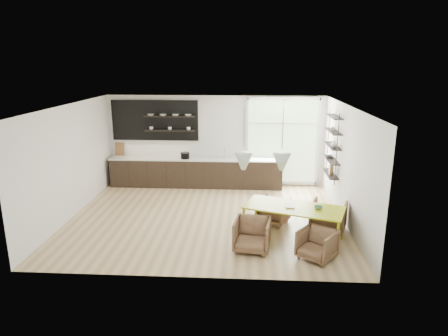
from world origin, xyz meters
TOP-DOWN VIEW (x-y plane):
  - room at (0.58, 1.10)m, footprint 7.02×6.01m
  - kitchen_run at (-0.69, 2.69)m, footprint 5.54×0.69m
  - right_shelving at (3.36, 1.17)m, footprint 0.26×1.22m
  - dining_table at (2.10, -1.21)m, footprint 2.37×1.64m
  - armchair_back_left at (1.71, -0.26)m, footprint 0.93×0.94m
  - armchair_back_right at (2.99, -0.70)m, footprint 1.01×1.02m
  - armchair_front_left at (1.17, -1.79)m, footprint 0.85×0.87m
  - armchair_front_right at (2.49, -2.10)m, footprint 0.95×0.96m
  - wire_stool at (1.18, -1.11)m, footprint 0.32×0.32m
  - table_book at (1.91, -1.18)m, footprint 0.22×0.29m
  - table_bowl at (2.63, -1.30)m, footprint 0.24×0.24m

SIDE VIEW (x-z plane):
  - wire_stool at x=1.18m, z-range 0.06..0.47m
  - armchair_front_right at x=2.49m, z-range 0.00..0.63m
  - armchair_back_left at x=1.71m, z-range 0.00..0.65m
  - armchair_front_left at x=1.17m, z-range 0.00..0.70m
  - armchair_back_right at x=2.99m, z-range 0.00..0.73m
  - kitchen_run at x=-0.69m, z-range -0.78..1.97m
  - dining_table at x=2.10m, z-range 0.34..1.13m
  - table_book at x=1.91m, z-range 0.79..0.82m
  - table_bowl at x=2.63m, z-range 0.79..0.85m
  - room at x=0.58m, z-range 0.00..2.92m
  - right_shelving at x=3.36m, z-range 0.70..2.60m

